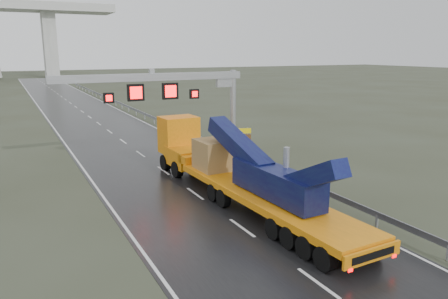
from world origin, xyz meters
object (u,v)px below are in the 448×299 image
striped_barrier (239,149)px  exit_sign_pair (242,137)px  sign_gantry (179,92)px  heavy_haul_truck (226,165)px

striped_barrier → exit_sign_pair: bearing=-96.2°
exit_sign_pair → striped_barrier: (0.48, 1.30, -1.30)m
exit_sign_pair → striped_barrier: 1.90m
sign_gantry → exit_sign_pair: sign_gantry is taller
heavy_haul_truck → striped_barrier: (5.82, 8.81, -1.32)m
sign_gantry → striped_barrier: sign_gantry is taller
heavy_haul_truck → striped_barrier: bearing=54.2°
sign_gantry → heavy_haul_truck: (-0.34, -8.70, -3.78)m
exit_sign_pair → striped_barrier: bearing=89.2°
exit_sign_pair → striped_barrier: size_ratio=2.54×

